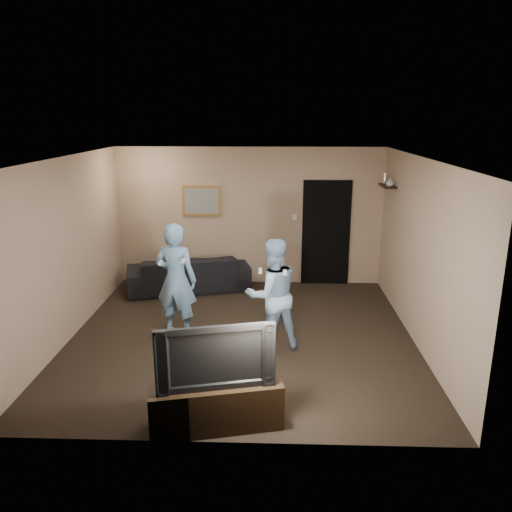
{
  "coord_description": "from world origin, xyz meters",
  "views": [
    {
      "loc": [
        0.45,
        -6.78,
        3.16
      ],
      "look_at": [
        0.2,
        0.3,
        1.15
      ],
      "focal_mm": 35.0,
      "sensor_mm": 36.0,
      "label": 1
    }
  ],
  "objects_px": {
    "wii_player_left": "(176,280)",
    "tv_console": "(216,405)",
    "sofa": "(189,273)",
    "television": "(215,353)",
    "wii_player_right": "(272,295)"
  },
  "relations": [
    {
      "from": "sofa",
      "to": "wii_player_left",
      "type": "relative_size",
      "value": 1.32
    },
    {
      "from": "wii_player_left",
      "to": "tv_console",
      "type": "bearing_deg",
      "value": -70.04
    },
    {
      "from": "tv_console",
      "to": "wii_player_left",
      "type": "xyz_separation_m",
      "value": [
        -0.83,
        2.27,
        0.6
      ]
    },
    {
      "from": "sofa",
      "to": "television",
      "type": "relative_size",
      "value": 1.86
    },
    {
      "from": "tv_console",
      "to": "wii_player_left",
      "type": "bearing_deg",
      "value": 97.13
    },
    {
      "from": "sofa",
      "to": "television",
      "type": "bearing_deg",
      "value": 88.21
    },
    {
      "from": "sofa",
      "to": "wii_player_left",
      "type": "height_order",
      "value": "wii_player_left"
    },
    {
      "from": "sofa",
      "to": "television",
      "type": "xyz_separation_m",
      "value": [
        0.99,
        -4.25,
        0.51
      ]
    },
    {
      "from": "wii_player_left",
      "to": "wii_player_right",
      "type": "distance_m",
      "value": 1.46
    },
    {
      "from": "tv_console",
      "to": "sofa",
      "type": "bearing_deg",
      "value": 90.28
    },
    {
      "from": "tv_console",
      "to": "wii_player_left",
      "type": "relative_size",
      "value": 0.81
    },
    {
      "from": "television",
      "to": "wii_player_left",
      "type": "bearing_deg",
      "value": 97.13
    },
    {
      "from": "television",
      "to": "sofa",
      "type": "bearing_deg",
      "value": 90.28
    },
    {
      "from": "wii_player_right",
      "to": "sofa",
      "type": "bearing_deg",
      "value": 123.39
    },
    {
      "from": "television",
      "to": "wii_player_left",
      "type": "distance_m",
      "value": 2.42
    }
  ]
}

